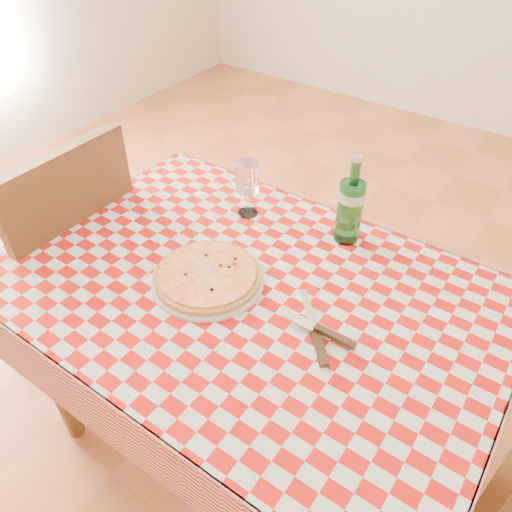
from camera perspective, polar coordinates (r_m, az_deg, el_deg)
The scene contains 7 objects.
dining_table at distance 1.38m, azimuth -0.76°, elevation -6.65°, with size 1.20×0.80×0.75m.
tablecloth at distance 1.32m, azimuth -0.80°, elevation -3.83°, with size 1.30×0.90×0.01m, color #AD100A.
chair_far at distance 1.83m, azimuth -20.76°, elevation 0.20°, with size 0.45×0.45×0.99m.
pizza_plate at distance 1.33m, azimuth -5.55°, elevation -2.21°, with size 0.30×0.30×0.04m, color #B87C3D, non-canonical shape.
water_bottle at distance 1.42m, azimuth 10.83°, elevation 6.37°, with size 0.08×0.08×0.27m, color #1A6925, non-canonical shape.
wine_glass at distance 1.53m, azimuth -0.96°, elevation 7.66°, with size 0.07×0.07×0.18m, color white, non-canonical shape.
cutlery at distance 1.21m, azimuth 6.76°, elevation -8.21°, with size 0.27×0.22×0.03m, color silver, non-canonical shape.
Camera 1 is at (0.56, -0.76, 1.67)m, focal length 35.00 mm.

